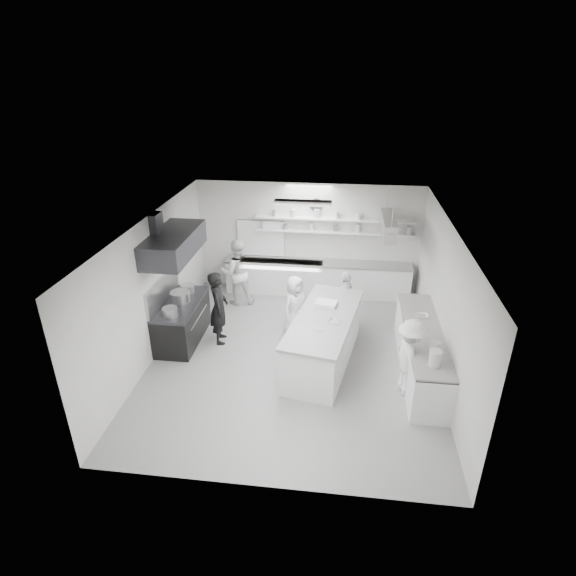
# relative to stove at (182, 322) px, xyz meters

# --- Properties ---
(floor) EXTENTS (6.00, 7.00, 0.02)m
(floor) POSITION_rel_stove_xyz_m (2.60, -0.40, -0.46)
(floor) COLOR #9B9B9B
(floor) RESTS_ON ground
(ceiling) EXTENTS (6.00, 7.00, 0.02)m
(ceiling) POSITION_rel_stove_xyz_m (2.60, -0.40, 2.56)
(ceiling) COLOR white
(ceiling) RESTS_ON wall_back
(wall_back) EXTENTS (6.00, 0.04, 3.00)m
(wall_back) POSITION_rel_stove_xyz_m (2.60, 3.10, 1.05)
(wall_back) COLOR silver
(wall_back) RESTS_ON floor
(wall_front) EXTENTS (6.00, 0.04, 3.00)m
(wall_front) POSITION_rel_stove_xyz_m (2.60, -3.90, 1.05)
(wall_front) COLOR silver
(wall_front) RESTS_ON floor
(wall_left) EXTENTS (0.04, 7.00, 3.00)m
(wall_left) POSITION_rel_stove_xyz_m (-0.40, -0.40, 1.05)
(wall_left) COLOR silver
(wall_left) RESTS_ON floor
(wall_right) EXTENTS (0.04, 7.00, 3.00)m
(wall_right) POSITION_rel_stove_xyz_m (5.60, -0.40, 1.05)
(wall_right) COLOR silver
(wall_right) RESTS_ON floor
(stove) EXTENTS (0.80, 1.80, 0.90)m
(stove) POSITION_rel_stove_xyz_m (0.00, 0.00, 0.00)
(stove) COLOR black
(stove) RESTS_ON floor
(exhaust_hood) EXTENTS (0.85, 2.00, 0.50)m
(exhaust_hood) POSITION_rel_stove_xyz_m (0.00, -0.00, 1.90)
(exhaust_hood) COLOR #302F35
(exhaust_hood) RESTS_ON wall_left
(back_counter) EXTENTS (5.00, 0.60, 0.92)m
(back_counter) POSITION_rel_stove_xyz_m (2.90, 2.80, 0.01)
(back_counter) COLOR white
(back_counter) RESTS_ON floor
(shelf_lower) EXTENTS (4.20, 0.26, 0.04)m
(shelf_lower) POSITION_rel_stove_xyz_m (3.30, 2.97, 1.30)
(shelf_lower) COLOR white
(shelf_lower) RESTS_ON wall_back
(shelf_upper) EXTENTS (4.20, 0.26, 0.04)m
(shelf_upper) POSITION_rel_stove_xyz_m (3.30, 2.97, 1.65)
(shelf_upper) COLOR white
(shelf_upper) RESTS_ON wall_back
(pass_through_window) EXTENTS (1.30, 0.04, 1.00)m
(pass_through_window) POSITION_rel_stove_xyz_m (1.30, 3.08, 1.00)
(pass_through_window) COLOR black
(pass_through_window) RESTS_ON wall_back
(wall_clock) EXTENTS (0.32, 0.05, 0.32)m
(wall_clock) POSITION_rel_stove_xyz_m (2.80, 3.06, 2.00)
(wall_clock) COLOR silver
(wall_clock) RESTS_ON wall_back
(right_counter) EXTENTS (0.74, 3.30, 0.94)m
(right_counter) POSITION_rel_stove_xyz_m (5.25, -0.60, 0.02)
(right_counter) COLOR white
(right_counter) RESTS_ON floor
(pot_rack) EXTENTS (0.30, 1.60, 0.40)m
(pot_rack) POSITION_rel_stove_xyz_m (4.60, 2.00, 1.85)
(pot_rack) COLOR #ABABAC
(pot_rack) RESTS_ON ceiling
(light_fixture_front) EXTENTS (1.30, 0.25, 0.10)m
(light_fixture_front) POSITION_rel_stove_xyz_m (2.60, -2.20, 2.49)
(light_fixture_front) COLOR white
(light_fixture_front) RESTS_ON ceiling
(light_fixture_rear) EXTENTS (1.30, 0.25, 0.10)m
(light_fixture_rear) POSITION_rel_stove_xyz_m (2.60, 1.40, 2.49)
(light_fixture_rear) COLOR white
(light_fixture_rear) RESTS_ON ceiling
(prep_island) EXTENTS (1.56, 2.98, 1.04)m
(prep_island) POSITION_rel_stove_xyz_m (3.25, -0.48, 0.07)
(prep_island) COLOR white
(prep_island) RESTS_ON floor
(stove_pot) EXTENTS (0.45, 0.45, 0.28)m
(stove_pot) POSITION_rel_stove_xyz_m (0.00, 0.07, 0.60)
(stove_pot) COLOR #ABABAC
(stove_pot) RESTS_ON stove
(cook_stove) EXTENTS (0.52, 0.69, 1.72)m
(cook_stove) POSITION_rel_stove_xyz_m (0.87, 0.06, 0.41)
(cook_stove) COLOR black
(cook_stove) RESTS_ON floor
(cook_back) EXTENTS (1.01, 0.88, 1.77)m
(cook_back) POSITION_rel_stove_xyz_m (0.86, 1.98, 0.43)
(cook_back) COLOR white
(cook_back) RESTS_ON floor
(cook_island_left) EXTENTS (0.77, 0.84, 1.44)m
(cook_island_left) POSITION_rel_stove_xyz_m (2.51, 0.63, 0.27)
(cook_island_left) COLOR white
(cook_island_left) RESTS_ON floor
(cook_island_right) EXTENTS (0.58, 0.92, 1.46)m
(cook_island_right) POSITION_rel_stove_xyz_m (3.67, 1.04, 0.28)
(cook_island_right) COLOR white
(cook_island_right) RESTS_ON floor
(cook_right) EXTENTS (0.82, 1.13, 1.57)m
(cook_right) POSITION_rel_stove_xyz_m (4.91, -1.31, 0.34)
(cook_right) COLOR white
(cook_right) RESTS_ON floor
(bowl_island_a) EXTENTS (0.33, 0.33, 0.06)m
(bowl_island_a) POSITION_rel_stove_xyz_m (3.46, -0.68, 0.63)
(bowl_island_a) COLOR #ABABAC
(bowl_island_a) RESTS_ON prep_island
(bowl_island_b) EXTENTS (0.27, 0.27, 0.06)m
(bowl_island_b) POSITION_rel_stove_xyz_m (3.15, -1.00, 0.63)
(bowl_island_b) COLOR white
(bowl_island_b) RESTS_ON prep_island
(bowl_right) EXTENTS (0.26, 0.26, 0.06)m
(bowl_right) POSITION_rel_stove_xyz_m (5.28, 0.00, 0.52)
(bowl_right) COLOR white
(bowl_right) RESTS_ON right_counter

